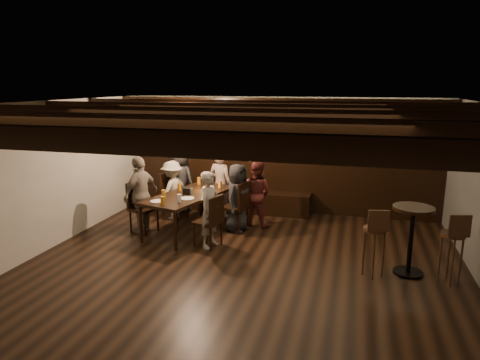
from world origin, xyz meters
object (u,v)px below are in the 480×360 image
(chair_right_near, at_px, (236,216))
(person_bench_centre, at_px, (220,184))
(dining_table, at_px, (189,197))
(person_bench_right, at_px, (256,193))
(high_top_table, at_px, (412,230))
(person_left_near, at_px, (172,190))
(chair_left_far, at_px, (143,217))
(person_right_near, at_px, (237,198))
(chair_right_far, at_px, (209,231))
(person_right_far, at_px, (210,210))
(bar_stool_right, at_px, (451,257))
(person_left_far, at_px, (141,194))
(person_bench_left, at_px, (180,180))
(bar_stool_left, at_px, (374,251))
(chair_left_near, at_px, (174,205))

(chair_right_near, relative_size, person_bench_centre, 0.68)
(dining_table, bearing_deg, person_bench_right, 45.00)
(high_top_table, bearing_deg, person_left_near, 160.75)
(chair_left_far, xyz_separation_m, person_right_near, (1.65, 0.50, 0.34))
(person_right_near, bearing_deg, chair_right_far, 178.00)
(person_bench_right, distance_m, person_right_near, 0.47)
(person_bench_centre, height_order, person_left_near, person_bench_centre)
(person_right_far, relative_size, bar_stool_right, 1.26)
(person_bench_centre, distance_m, person_left_far, 1.68)
(chair_right_near, xyz_separation_m, person_left_near, (-1.42, 0.37, 0.30))
(bar_stool_right, bearing_deg, person_bench_right, 137.90)
(chair_right_near, relative_size, person_right_near, 0.74)
(chair_right_far, distance_m, person_bench_right, 1.41)
(chair_right_far, xyz_separation_m, person_bench_left, (-1.23, 1.71, 0.41))
(person_bench_centre, bearing_deg, high_top_table, 165.57)
(person_right_far, relative_size, bar_stool_left, 1.26)
(chair_left_far, relative_size, person_left_near, 0.79)
(person_bench_right, xyz_separation_m, person_right_far, (-0.48, -1.27, 0.01))
(dining_table, height_order, chair_right_far, chair_right_far)
(chair_left_far, height_order, person_bench_left, person_bench_left)
(person_left_near, xyz_separation_m, person_left_far, (-0.23, -0.87, 0.11))
(dining_table, bearing_deg, bar_stool_left, -4.25)
(person_left_far, distance_m, high_top_table, 4.57)
(person_left_near, height_order, person_right_far, person_right_far)
(person_right_near, distance_m, bar_stool_right, 3.60)
(person_right_near, height_order, person_right_far, person_right_far)
(bar_stool_right, bearing_deg, high_top_table, 149.17)
(person_left_far, bearing_deg, person_right_far, 90.00)
(chair_left_near, xyz_separation_m, bar_stool_right, (4.78, -1.65, 0.09))
(person_right_far, bearing_deg, person_left_far, 90.00)
(chair_left_near, distance_m, chair_left_far, 0.90)
(dining_table, xyz_separation_m, bar_stool_left, (3.19, -1.08, -0.27))
(person_bench_right, relative_size, bar_stool_right, 1.24)
(person_bench_centre, xyz_separation_m, person_left_near, (-0.88, -0.39, -0.09))
(chair_left_near, xyz_separation_m, person_left_far, (-0.25, -0.86, 0.41))
(person_bench_left, relative_size, person_bench_right, 1.08)
(chair_right_far, relative_size, person_bench_right, 0.70)
(person_left_far, bearing_deg, bar_stool_right, 95.63)
(dining_table, height_order, person_right_near, person_right_near)
(chair_right_near, bearing_deg, chair_right_far, 179.93)
(person_left_near, bearing_deg, bar_stool_right, 85.48)
(person_right_near, relative_size, high_top_table, 1.26)
(dining_table, bearing_deg, chair_right_far, -32.06)
(person_left_far, bearing_deg, person_right_near, 120.96)
(person_right_near, bearing_deg, person_left_far, 120.96)
(person_left_near, height_order, bar_stool_left, person_left_near)
(chair_right_far, height_order, person_left_near, person_left_near)
(chair_right_near, height_order, bar_stool_left, bar_stool_left)
(chair_right_near, height_order, person_left_near, person_left_near)
(bar_stool_right, bearing_deg, chair_right_near, 145.53)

